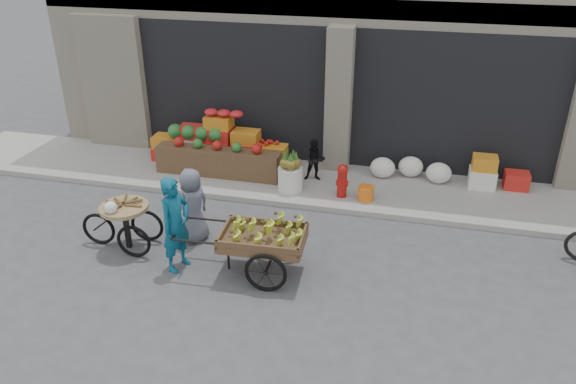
% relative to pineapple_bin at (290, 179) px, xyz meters
% --- Properties ---
extents(ground, '(80.00, 80.00, 0.00)m').
position_rel_pineapple_bin_xyz_m(ground, '(0.75, -3.60, -0.37)').
color(ground, '#424244').
rests_on(ground, ground).
extents(sidewalk, '(18.00, 2.20, 0.12)m').
position_rel_pineapple_bin_xyz_m(sidewalk, '(0.75, 0.50, -0.31)').
color(sidewalk, gray).
rests_on(sidewalk, ground).
extents(building, '(14.00, 6.45, 7.00)m').
position_rel_pineapple_bin_xyz_m(building, '(0.75, 4.43, 3.00)').
color(building, beige).
rests_on(building, ground).
extents(fruit_display, '(3.10, 1.12, 1.24)m').
position_rel_pineapple_bin_xyz_m(fruit_display, '(-1.73, 0.78, 0.30)').
color(fruit_display, red).
rests_on(fruit_display, sidewalk).
extents(pineapple_bin, '(0.52, 0.52, 0.50)m').
position_rel_pineapple_bin_xyz_m(pineapple_bin, '(0.00, 0.00, 0.00)').
color(pineapple_bin, silver).
rests_on(pineapple_bin, sidewalk).
extents(fire_hydrant, '(0.22, 0.22, 0.71)m').
position_rel_pineapple_bin_xyz_m(fire_hydrant, '(1.10, -0.05, 0.13)').
color(fire_hydrant, '#A5140F').
rests_on(fire_hydrant, sidewalk).
extents(orange_bucket, '(0.32, 0.32, 0.30)m').
position_rel_pineapple_bin_xyz_m(orange_bucket, '(1.60, -0.10, -0.10)').
color(orange_bucket, orange).
rests_on(orange_bucket, sidewalk).
extents(right_bay_goods, '(3.35, 0.60, 0.70)m').
position_rel_pineapple_bin_xyz_m(right_bay_goods, '(3.36, 1.10, 0.04)').
color(right_bay_goods, silver).
rests_on(right_bay_goods, sidewalk).
extents(seated_person, '(0.51, 0.43, 0.93)m').
position_rel_pineapple_bin_xyz_m(seated_person, '(0.40, 0.60, 0.21)').
color(seated_person, black).
rests_on(seated_person, sidewalk).
extents(banana_cart, '(2.35, 1.06, 0.97)m').
position_rel_pineapple_bin_xyz_m(banana_cart, '(0.19, -2.90, 0.33)').
color(banana_cart, brown).
rests_on(banana_cart, ground).
extents(vendor_woman, '(0.56, 0.70, 1.66)m').
position_rel_pineapple_bin_xyz_m(vendor_woman, '(-1.19, -3.07, 0.46)').
color(vendor_woman, '#0E506B').
rests_on(vendor_woman, ground).
extents(tricycle_cart, '(1.43, 0.88, 0.95)m').
position_rel_pineapple_bin_xyz_m(tricycle_cart, '(-2.33, -2.70, 0.20)').
color(tricycle_cart, '#9E7F51').
rests_on(tricycle_cart, ground).
extents(vendor_grey, '(0.72, 0.81, 1.40)m').
position_rel_pineapple_bin_xyz_m(vendor_grey, '(-1.27, -2.17, 0.33)').
color(vendor_grey, slate).
rests_on(vendor_grey, ground).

